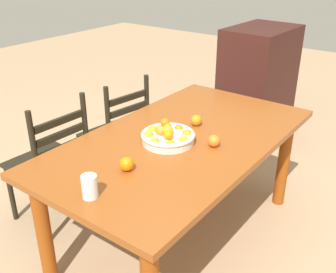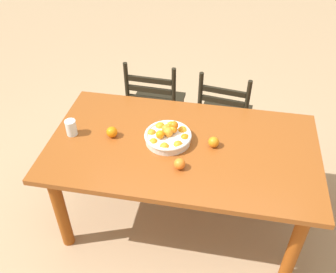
{
  "view_description": "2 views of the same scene",
  "coord_description": "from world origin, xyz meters",
  "px_view_note": "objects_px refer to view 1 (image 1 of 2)",
  "views": [
    {
      "loc": [
        -1.8,
        -1.24,
        1.83
      ],
      "look_at": [
        -0.11,
        0.02,
        0.8
      ],
      "focal_mm": 42.57,
      "sensor_mm": 36.0,
      "label": 1
    },
    {
      "loc": [
        0.25,
        -1.88,
        2.42
      ],
      "look_at": [
        -0.11,
        0.02,
        0.8
      ],
      "focal_mm": 39.87,
      "sensor_mm": 36.0,
      "label": 2
    }
  ],
  "objects_px": {
    "cabinet": "(257,83)",
    "orange_loose_1": "(196,120)",
    "chair_by_cabinet": "(118,136)",
    "orange_loose_0": "(214,141)",
    "orange_loose_2": "(127,164)",
    "drinking_glass": "(90,187)",
    "chair_near_window": "(52,164)",
    "dining_table": "(181,153)",
    "fruit_bowl": "(168,136)"
  },
  "relations": [
    {
      "from": "cabinet",
      "to": "chair_by_cabinet",
      "type": "bearing_deg",
      "value": 167.26
    },
    {
      "from": "cabinet",
      "to": "orange_loose_2",
      "type": "xyz_separation_m",
      "value": [
        -2.35,
        -0.35,
        0.24
      ]
    },
    {
      "from": "chair_near_window",
      "to": "orange_loose_1",
      "type": "height_order",
      "value": "chair_near_window"
    },
    {
      "from": "chair_near_window",
      "to": "orange_loose_0",
      "type": "bearing_deg",
      "value": 112.65
    },
    {
      "from": "orange_loose_1",
      "to": "orange_loose_2",
      "type": "relative_size",
      "value": 0.96
    },
    {
      "from": "chair_near_window",
      "to": "fruit_bowl",
      "type": "bearing_deg",
      "value": 110.89
    },
    {
      "from": "chair_near_window",
      "to": "orange_loose_2",
      "type": "height_order",
      "value": "chair_near_window"
    },
    {
      "from": "chair_near_window",
      "to": "orange_loose_1",
      "type": "xyz_separation_m",
      "value": [
        0.58,
        -0.8,
        0.33
      ]
    },
    {
      "from": "orange_loose_0",
      "to": "drinking_glass",
      "type": "distance_m",
      "value": 0.81
    },
    {
      "from": "chair_near_window",
      "to": "fruit_bowl",
      "type": "xyz_separation_m",
      "value": [
        0.27,
        -0.8,
        0.34
      ]
    },
    {
      "from": "orange_loose_0",
      "to": "orange_loose_1",
      "type": "relative_size",
      "value": 0.99
    },
    {
      "from": "cabinet",
      "to": "drinking_glass",
      "type": "bearing_deg",
      "value": -169.4
    },
    {
      "from": "cabinet",
      "to": "orange_loose_2",
      "type": "bearing_deg",
      "value": -168.99
    },
    {
      "from": "chair_near_window",
      "to": "orange_loose_0",
      "type": "height_order",
      "value": "chair_near_window"
    },
    {
      "from": "fruit_bowl",
      "to": "orange_loose_1",
      "type": "relative_size",
      "value": 4.42
    },
    {
      "from": "chair_by_cabinet",
      "to": "cabinet",
      "type": "bearing_deg",
      "value": 172.57
    },
    {
      "from": "cabinet",
      "to": "orange_loose_1",
      "type": "relative_size",
      "value": 15.27
    },
    {
      "from": "cabinet",
      "to": "orange_loose_0",
      "type": "bearing_deg",
      "value": -160.3
    },
    {
      "from": "orange_loose_0",
      "to": "chair_by_cabinet",
      "type": "bearing_deg",
      "value": 76.84
    },
    {
      "from": "orange_loose_1",
      "to": "drinking_glass",
      "type": "relative_size",
      "value": 0.64
    },
    {
      "from": "drinking_glass",
      "to": "chair_near_window",
      "type": "bearing_deg",
      "value": 64.59
    },
    {
      "from": "orange_loose_2",
      "to": "drinking_glass",
      "type": "xyz_separation_m",
      "value": [
        -0.28,
        -0.02,
        0.02
      ]
    },
    {
      "from": "cabinet",
      "to": "orange_loose_1",
      "type": "height_order",
      "value": "cabinet"
    },
    {
      "from": "fruit_bowl",
      "to": "orange_loose_0",
      "type": "bearing_deg",
      "value": -64.36
    },
    {
      "from": "cabinet",
      "to": "chair_near_window",
      "type": "bearing_deg",
      "value": 170.4
    },
    {
      "from": "cabinet",
      "to": "drinking_glass",
      "type": "distance_m",
      "value": 2.67
    },
    {
      "from": "dining_table",
      "to": "orange_loose_0",
      "type": "distance_m",
      "value": 0.27
    },
    {
      "from": "fruit_bowl",
      "to": "orange_loose_1",
      "type": "distance_m",
      "value": 0.31
    },
    {
      "from": "fruit_bowl",
      "to": "orange_loose_1",
      "type": "xyz_separation_m",
      "value": [
        0.31,
        -0.0,
        -0.01
      ]
    },
    {
      "from": "orange_loose_1",
      "to": "dining_table",
      "type": "bearing_deg",
      "value": -173.26
    },
    {
      "from": "orange_loose_1",
      "to": "chair_by_cabinet",
      "type": "bearing_deg",
      "value": 86.58
    },
    {
      "from": "chair_by_cabinet",
      "to": "orange_loose_0",
      "type": "distance_m",
      "value": 1.09
    },
    {
      "from": "orange_loose_1",
      "to": "drinking_glass",
      "type": "distance_m",
      "value": 0.98
    },
    {
      "from": "cabinet",
      "to": "fruit_bowl",
      "type": "relative_size",
      "value": 3.46
    },
    {
      "from": "dining_table",
      "to": "cabinet",
      "type": "height_order",
      "value": "cabinet"
    },
    {
      "from": "chair_by_cabinet",
      "to": "orange_loose_0",
      "type": "bearing_deg",
      "value": 84.72
    },
    {
      "from": "fruit_bowl",
      "to": "chair_by_cabinet",
      "type": "bearing_deg",
      "value": 64.96
    },
    {
      "from": "orange_loose_0",
      "to": "drinking_glass",
      "type": "xyz_separation_m",
      "value": [
        -0.79,
        0.2,
        0.02
      ]
    },
    {
      "from": "chair_by_cabinet",
      "to": "orange_loose_1",
      "type": "relative_size",
      "value": 12.89
    },
    {
      "from": "chair_near_window",
      "to": "fruit_bowl",
      "type": "relative_size",
      "value": 2.98
    },
    {
      "from": "chair_near_window",
      "to": "orange_loose_2",
      "type": "relative_size",
      "value": 12.6
    },
    {
      "from": "chair_near_window",
      "to": "drinking_glass",
      "type": "relative_size",
      "value": 8.4
    },
    {
      "from": "chair_by_cabinet",
      "to": "orange_loose_1",
      "type": "xyz_separation_m",
      "value": [
        -0.05,
        -0.76,
        0.35
      ]
    },
    {
      "from": "orange_loose_0",
      "to": "orange_loose_2",
      "type": "distance_m",
      "value": 0.55
    },
    {
      "from": "fruit_bowl",
      "to": "orange_loose_0",
      "type": "height_order",
      "value": "fruit_bowl"
    },
    {
      "from": "chair_near_window",
      "to": "fruit_bowl",
      "type": "distance_m",
      "value": 0.91
    },
    {
      "from": "orange_loose_1",
      "to": "drinking_glass",
      "type": "height_order",
      "value": "drinking_glass"
    },
    {
      "from": "dining_table",
      "to": "orange_loose_1",
      "type": "distance_m",
      "value": 0.25
    },
    {
      "from": "orange_loose_2",
      "to": "drinking_glass",
      "type": "height_order",
      "value": "drinking_glass"
    },
    {
      "from": "dining_table",
      "to": "orange_loose_2",
      "type": "xyz_separation_m",
      "value": [
        -0.49,
        -0.0,
        0.15
      ]
    }
  ]
}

